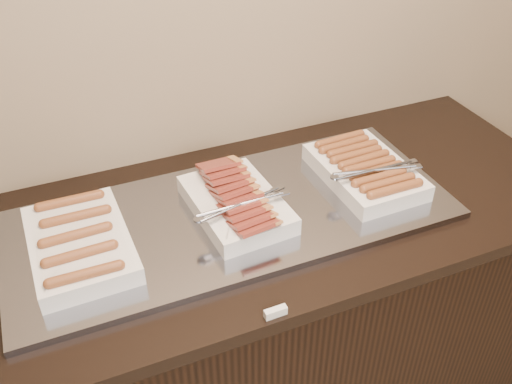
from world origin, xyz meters
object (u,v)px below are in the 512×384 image
counter (231,329)px  warming_tray (232,216)px  dish_center (236,202)px  dish_right (365,170)px  dish_left (80,243)px

counter → warming_tray: bearing=0.0°
warming_tray → counter: bearing=180.0°
warming_tray → dish_center: dish_center is taller
counter → dish_right: dish_right is taller
counter → warming_tray: warming_tray is taller
dish_right → warming_tray: bearing=178.3°
warming_tray → dish_left: size_ratio=3.37×
counter → dish_left: size_ratio=5.78×
warming_tray → dish_right: size_ratio=3.44×
warming_tray → dish_left: (-0.40, 0.00, 0.04)m
counter → dish_right: size_ratio=5.91×
dish_right → counter: bearing=178.3°
counter → dish_left: 0.63m
dish_left → counter: bearing=-1.3°
counter → dish_center: (0.03, -0.00, 0.50)m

